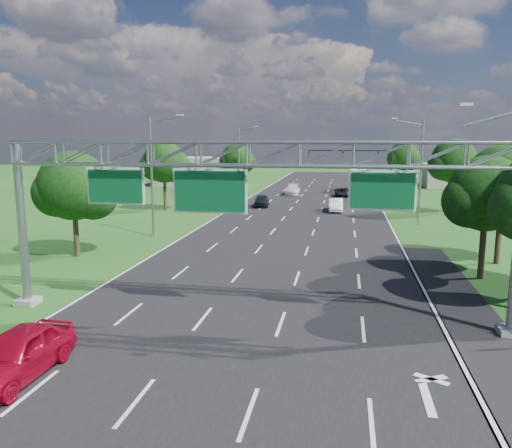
% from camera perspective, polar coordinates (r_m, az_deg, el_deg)
% --- Properties ---
extents(ground, '(220.00, 220.00, 0.00)m').
position_cam_1_polar(ground, '(40.60, 3.66, -1.95)').
color(ground, '#1D5018').
rests_on(ground, ground).
extents(road, '(18.00, 180.00, 0.02)m').
position_cam_1_polar(road, '(40.60, 3.66, -1.95)').
color(road, black).
rests_on(road, ground).
extents(road_flare, '(3.00, 30.00, 0.02)m').
position_cam_1_polar(road_flare, '(25.54, 22.94, -9.70)').
color(road_flare, black).
rests_on(road_flare, ground).
extents(sign_gantry, '(23.50, 1.00, 9.56)m').
position_cam_1_polar(sign_gantry, '(21.95, -0.67, 6.42)').
color(sign_gantry, gray).
rests_on(sign_gantry, ground).
extents(traffic_signal, '(12.21, 0.24, 7.00)m').
position_cam_1_polar(traffic_signal, '(74.65, 12.57, 7.10)').
color(traffic_signal, black).
rests_on(traffic_signal, ground).
extents(streetlight_l_near, '(2.97, 0.22, 10.16)m').
position_cam_1_polar(streetlight_l_near, '(42.63, -11.61, 5.99)').
color(streetlight_l_near, gray).
rests_on(streetlight_l_near, ground).
extents(streetlight_l_far, '(2.97, 0.22, 10.16)m').
position_cam_1_polar(streetlight_l_far, '(76.22, -1.80, 7.68)').
color(streetlight_l_far, gray).
rests_on(streetlight_l_far, ground).
extents(streetlight_r_mid, '(2.97, 0.22, 10.16)m').
position_cam_1_polar(streetlight_r_mid, '(50.07, 18.12, 6.22)').
color(streetlight_r_mid, gray).
rests_on(streetlight_r_mid, ground).
extents(tree_verge_la, '(5.76, 4.80, 7.40)m').
position_cam_1_polar(tree_verge_la, '(36.68, -20.00, 3.77)').
color(tree_verge_la, '#2D2116').
rests_on(tree_verge_la, ground).
extents(tree_verge_lb, '(5.76, 4.80, 8.06)m').
position_cam_1_polar(tree_verge_lb, '(58.31, -10.38, 6.78)').
color(tree_verge_lb, '#2D2116').
rests_on(tree_verge_lb, ground).
extents(tree_verge_lc, '(5.76, 4.80, 7.62)m').
position_cam_1_polar(tree_verge_lc, '(81.50, -2.18, 7.37)').
color(tree_verge_lc, '#2D2116').
rests_on(tree_verge_lc, ground).
extents(tree_verge_rd, '(5.76, 4.80, 8.28)m').
position_cam_1_polar(tree_verge_rd, '(58.78, 21.70, 6.50)').
color(tree_verge_rd, '#2D2116').
rests_on(tree_verge_rd, ground).
extents(tree_verge_re, '(5.76, 4.80, 7.84)m').
position_cam_1_polar(tree_verge_re, '(88.14, 16.55, 7.30)').
color(tree_verge_re, '#2D2116').
rests_on(tree_verge_re, ground).
extents(building_left, '(14.00, 10.00, 5.00)m').
position_cam_1_polar(building_left, '(91.61, -6.69, 6.01)').
color(building_left, gray).
rests_on(building_left, ground).
extents(building_right, '(12.00, 9.00, 4.00)m').
position_cam_1_polar(building_right, '(93.80, 22.25, 5.14)').
color(building_right, gray).
rests_on(building_right, ground).
extents(red_coupe, '(2.06, 4.99, 1.69)m').
position_cam_1_polar(red_coupe, '(19.51, -25.67, -13.25)').
color(red_coupe, '#AB0721').
rests_on(red_coupe, ground).
extents(car_queue_a, '(2.27, 5.21, 1.49)m').
position_cam_1_polar(car_queue_a, '(75.23, 4.18, 3.94)').
color(car_queue_a, silver).
rests_on(car_queue_a, ground).
extents(car_queue_b, '(2.04, 4.21, 1.15)m').
position_cam_1_polar(car_queue_b, '(73.33, 9.76, 3.55)').
color(car_queue_b, black).
rests_on(car_queue_b, ground).
extents(car_queue_c, '(2.15, 4.44, 1.46)m').
position_cam_1_polar(car_queue_c, '(61.29, 0.65, 2.67)').
color(car_queue_c, black).
rests_on(car_queue_c, ground).
extents(car_queue_d, '(1.70, 4.51, 1.47)m').
position_cam_1_polar(car_queue_d, '(58.01, 9.11, 2.16)').
color(car_queue_d, white).
rests_on(car_queue_d, ground).
extents(box_truck, '(2.80, 8.88, 3.33)m').
position_cam_1_polar(box_truck, '(80.90, 11.58, 4.78)').
color(box_truck, silver).
rests_on(box_truck, ground).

